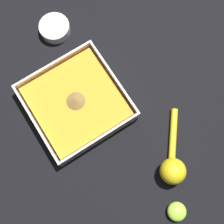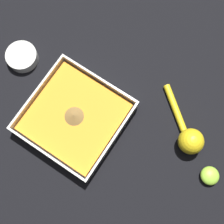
{
  "view_description": "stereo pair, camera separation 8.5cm",
  "coord_description": "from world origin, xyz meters",
  "px_view_note": "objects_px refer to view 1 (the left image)",
  "views": [
    {
      "loc": [
        -0.26,
        0.06,
        0.85
      ],
      "look_at": [
        -0.09,
        -0.05,
        0.03
      ],
      "focal_mm": 50.0,
      "sensor_mm": 36.0,
      "label": 1
    },
    {
      "loc": [
        -0.2,
        0.12,
        0.85
      ],
      "look_at": [
        -0.09,
        -0.05,
        0.03
      ],
      "focal_mm": 50.0,
      "sensor_mm": 36.0,
      "label": 2
    }
  ],
  "objects_px": {
    "spice_bowl": "(55,28)",
    "lemon_squeezer": "(173,166)",
    "square_dish": "(76,103)",
    "lemon_half": "(177,212)"
  },
  "relations": [
    {
      "from": "square_dish",
      "to": "spice_bowl",
      "type": "xyz_separation_m",
      "value": [
        0.23,
        -0.06,
        -0.0
      ]
    },
    {
      "from": "square_dish",
      "to": "spice_bowl",
      "type": "bearing_deg",
      "value": -15.42
    },
    {
      "from": "square_dish",
      "to": "lemon_squeezer",
      "type": "relative_size",
      "value": 1.44
    },
    {
      "from": "square_dish",
      "to": "spice_bowl",
      "type": "height_order",
      "value": "square_dish"
    },
    {
      "from": "square_dish",
      "to": "lemon_half",
      "type": "bearing_deg",
      "value": -170.06
    },
    {
      "from": "spice_bowl",
      "to": "lemon_squeezer",
      "type": "xyz_separation_m",
      "value": [
        -0.52,
        -0.06,
        0.02
      ]
    },
    {
      "from": "square_dish",
      "to": "lemon_squeezer",
      "type": "xyz_separation_m",
      "value": [
        -0.29,
        -0.12,
        0.01
      ]
    },
    {
      "from": "spice_bowl",
      "to": "lemon_squeezer",
      "type": "relative_size",
      "value": 0.51
    },
    {
      "from": "spice_bowl",
      "to": "lemon_squeezer",
      "type": "bearing_deg",
      "value": -173.6
    },
    {
      "from": "lemon_half",
      "to": "lemon_squeezer",
      "type": "bearing_deg",
      "value": -28.42
    }
  ]
}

